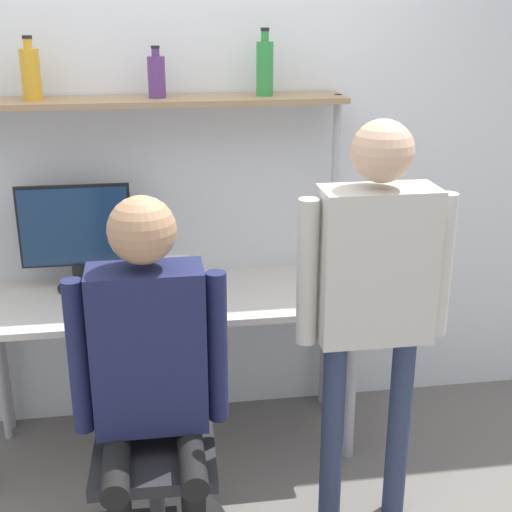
{
  "coord_description": "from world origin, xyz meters",
  "views": [
    {
      "loc": [
        -0.05,
        -2.69,
        2.04
      ],
      "look_at": [
        0.33,
        -0.17,
        1.12
      ],
      "focal_mm": 50.0,
      "sensor_mm": 36.0,
      "label": 1
    }
  ],
  "objects_px": {
    "person_seated": "(149,356)",
    "bottle_amber": "(31,73)",
    "person_standing": "(375,280)",
    "bottle_green": "(265,67)",
    "bottle_purple": "(158,76)",
    "monitor": "(76,233)",
    "cell_phone": "(214,299)",
    "laptop": "(158,291)",
    "office_chair": "(156,479)"
  },
  "relations": [
    {
      "from": "person_seated",
      "to": "bottle_amber",
      "type": "bearing_deg",
      "value": 117.12
    },
    {
      "from": "laptop",
      "to": "bottle_green",
      "type": "distance_m",
      "value": 1.09
    },
    {
      "from": "person_seated",
      "to": "bottle_amber",
      "type": "distance_m",
      "value": 1.32
    },
    {
      "from": "person_standing",
      "to": "bottle_green",
      "type": "xyz_separation_m",
      "value": [
        -0.28,
        0.81,
        0.7
      ]
    },
    {
      "from": "monitor",
      "to": "bottle_amber",
      "type": "bearing_deg",
      "value": 179.58
    },
    {
      "from": "monitor",
      "to": "office_chair",
      "type": "xyz_separation_m",
      "value": [
        0.31,
        -0.81,
        -0.77
      ]
    },
    {
      "from": "person_seated",
      "to": "monitor",
      "type": "bearing_deg",
      "value": 110.12
    },
    {
      "from": "person_seated",
      "to": "person_standing",
      "type": "relative_size",
      "value": 0.86
    },
    {
      "from": "monitor",
      "to": "laptop",
      "type": "distance_m",
      "value": 0.47
    },
    {
      "from": "monitor",
      "to": "person_seated",
      "type": "distance_m",
      "value": 0.93
    },
    {
      "from": "cell_phone",
      "to": "person_seated",
      "type": "bearing_deg",
      "value": -115.54
    },
    {
      "from": "monitor",
      "to": "bottle_amber",
      "type": "xyz_separation_m",
      "value": [
        -0.12,
        0.0,
        0.71
      ]
    },
    {
      "from": "bottle_green",
      "to": "cell_phone",
      "type": "bearing_deg",
      "value": -138.53
    },
    {
      "from": "cell_phone",
      "to": "bottle_green",
      "type": "bearing_deg",
      "value": 41.47
    },
    {
      "from": "person_seated",
      "to": "laptop",
      "type": "bearing_deg",
      "value": 85.76
    },
    {
      "from": "cell_phone",
      "to": "bottle_amber",
      "type": "bearing_deg",
      "value": 162.07
    },
    {
      "from": "laptop",
      "to": "bottle_green",
      "type": "height_order",
      "value": "bottle_green"
    },
    {
      "from": "cell_phone",
      "to": "office_chair",
      "type": "distance_m",
      "value": 0.82
    },
    {
      "from": "cell_phone",
      "to": "person_seated",
      "type": "distance_m",
      "value": 0.68
    },
    {
      "from": "monitor",
      "to": "bottle_purple",
      "type": "bearing_deg",
      "value": 0.13
    },
    {
      "from": "monitor",
      "to": "bottle_green",
      "type": "xyz_separation_m",
      "value": [
        0.87,
        0.0,
        0.72
      ]
    },
    {
      "from": "laptop",
      "to": "person_seated",
      "type": "bearing_deg",
      "value": -94.24
    },
    {
      "from": "person_seated",
      "to": "bottle_purple",
      "type": "height_order",
      "value": "bottle_purple"
    },
    {
      "from": "person_standing",
      "to": "bottle_green",
      "type": "bearing_deg",
      "value": 109.27
    },
    {
      "from": "monitor",
      "to": "person_seated",
      "type": "bearing_deg",
      "value": -69.88
    },
    {
      "from": "monitor",
      "to": "laptop",
      "type": "relative_size",
      "value": 1.74
    },
    {
      "from": "person_standing",
      "to": "bottle_purple",
      "type": "distance_m",
      "value": 1.29
    },
    {
      "from": "bottle_purple",
      "to": "bottle_amber",
      "type": "distance_m",
      "value": 0.53
    },
    {
      "from": "person_seated",
      "to": "bottle_green",
      "type": "xyz_separation_m",
      "value": [
        0.56,
        0.85,
        0.93
      ]
    },
    {
      "from": "cell_phone",
      "to": "bottle_green",
      "type": "xyz_separation_m",
      "value": [
        0.27,
        0.24,
        0.99
      ]
    },
    {
      "from": "person_standing",
      "to": "bottle_green",
      "type": "relative_size",
      "value": 5.73
    },
    {
      "from": "person_standing",
      "to": "bottle_purple",
      "type": "height_order",
      "value": "bottle_purple"
    },
    {
      "from": "laptop",
      "to": "cell_phone",
      "type": "height_order",
      "value": "laptop"
    },
    {
      "from": "monitor",
      "to": "office_chair",
      "type": "height_order",
      "value": "monitor"
    },
    {
      "from": "office_chair",
      "to": "bottle_green",
      "type": "bearing_deg",
      "value": 55.33
    },
    {
      "from": "monitor",
      "to": "person_standing",
      "type": "height_order",
      "value": "person_standing"
    },
    {
      "from": "monitor",
      "to": "cell_phone",
      "type": "height_order",
      "value": "monitor"
    },
    {
      "from": "bottle_amber",
      "to": "bottle_green",
      "type": "xyz_separation_m",
      "value": [
        0.99,
        -0.0,
        0.01
      ]
    },
    {
      "from": "monitor",
      "to": "laptop",
      "type": "height_order",
      "value": "monitor"
    },
    {
      "from": "bottle_purple",
      "to": "bottle_amber",
      "type": "bearing_deg",
      "value": 180.0
    },
    {
      "from": "laptop",
      "to": "person_standing",
      "type": "bearing_deg",
      "value": -36.35
    },
    {
      "from": "monitor",
      "to": "laptop",
      "type": "bearing_deg",
      "value": -32.06
    },
    {
      "from": "laptop",
      "to": "bottle_purple",
      "type": "distance_m",
      "value": 0.93
    },
    {
      "from": "office_chair",
      "to": "bottle_amber",
      "type": "distance_m",
      "value": 1.74
    },
    {
      "from": "bottle_purple",
      "to": "office_chair",
      "type": "bearing_deg",
      "value": -96.4
    },
    {
      "from": "monitor",
      "to": "person_seated",
      "type": "height_order",
      "value": "person_seated"
    },
    {
      "from": "office_chair",
      "to": "bottle_green",
      "type": "relative_size",
      "value": 3.08
    },
    {
      "from": "bottle_purple",
      "to": "monitor",
      "type": "bearing_deg",
      "value": -179.87
    },
    {
      "from": "office_chair",
      "to": "person_seated",
      "type": "xyz_separation_m",
      "value": [
        -0.0,
        -0.04,
        0.57
      ]
    },
    {
      "from": "office_chair",
      "to": "person_seated",
      "type": "relative_size",
      "value": 0.63
    }
  ]
}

